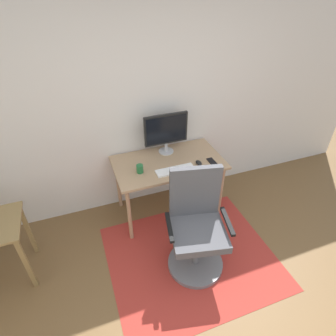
# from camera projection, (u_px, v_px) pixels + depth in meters

# --- Properties ---
(wall_back) EXTENTS (6.00, 0.10, 2.60)m
(wall_back) POSITION_uv_depth(u_px,v_px,m) (156.00, 103.00, 3.20)
(wall_back) COLOR silver
(wall_back) RESTS_ON ground
(area_rug) EXTENTS (1.74, 1.48, 0.01)m
(area_rug) POSITION_uv_depth(u_px,v_px,m) (191.00, 257.00, 3.04)
(area_rug) COLOR #A12E26
(area_rug) RESTS_ON ground
(desk) EXTENTS (1.25, 0.70, 0.75)m
(desk) POSITION_uv_depth(u_px,v_px,m) (169.00, 167.00, 3.25)
(desk) COLOR tan
(desk) RESTS_ON ground
(monitor) EXTENTS (0.52, 0.18, 0.49)m
(monitor) POSITION_uv_depth(u_px,v_px,m) (166.00, 131.00, 3.21)
(monitor) COLOR #B2B2B7
(monitor) RESTS_ON desk
(keyboard) EXTENTS (0.43, 0.13, 0.02)m
(keyboard) POSITION_uv_depth(u_px,v_px,m) (175.00, 170.00, 3.05)
(keyboard) COLOR white
(keyboard) RESTS_ON desk
(computer_mouse) EXTENTS (0.06, 0.10, 0.03)m
(computer_mouse) POSITION_uv_depth(u_px,v_px,m) (199.00, 163.00, 3.15)
(computer_mouse) COLOR black
(computer_mouse) RESTS_ON desk
(coffee_cup) EXTENTS (0.07, 0.07, 0.09)m
(coffee_cup) POSITION_uv_depth(u_px,v_px,m) (140.00, 169.00, 3.01)
(coffee_cup) COLOR #216132
(coffee_cup) RESTS_ON desk
(cell_phone) EXTENTS (0.07, 0.14, 0.01)m
(cell_phone) POSITION_uv_depth(u_px,v_px,m) (212.00, 161.00, 3.20)
(cell_phone) COLOR black
(cell_phone) RESTS_ON desk
(office_chair) EXTENTS (0.66, 0.61, 1.10)m
(office_chair) POSITION_uv_depth(u_px,v_px,m) (196.00, 231.00, 2.75)
(office_chair) COLOR slate
(office_chair) RESTS_ON ground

